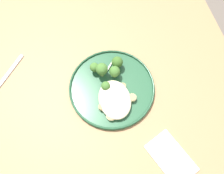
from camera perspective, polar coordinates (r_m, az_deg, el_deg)
The scene contains 20 objects.
ground at distance 1.49m, azimuth -1.35°, elevation -11.69°, with size 6.00×6.00×0.00m, color #665B51.
wooden_dining_table at distance 0.85m, azimuth -2.32°, elevation -3.00°, with size 1.40×1.00×0.74m.
dinner_plate at distance 0.77m, azimuth 0.00°, elevation -0.33°, with size 0.29×0.29×0.02m.
noodle_bed at distance 0.74m, azimuth 0.70°, elevation -3.12°, with size 0.14×0.10×0.03m.
seared_scallop_half_hidden at distance 0.74m, azimuth 0.90°, elevation -3.60°, with size 0.03×0.03×0.01m.
seared_scallop_large_seared at distance 0.75m, azimuth 5.10°, elevation -2.70°, with size 0.03×0.03×0.02m.
seared_scallop_left_edge at distance 0.73m, azimuth -0.22°, elevation -7.20°, with size 0.03×0.03×0.01m.
seared_scallop_front_small at distance 0.75m, azimuth 0.48°, elevation -2.11°, with size 0.03×0.03×0.01m.
seared_scallop_tiny_bay at distance 0.76m, azimuth -0.96°, elevation 0.19°, with size 0.03×0.03×0.02m.
seared_scallop_right_edge at distance 0.74m, azimuth -2.60°, elevation -5.05°, with size 0.02×0.02×0.02m.
seared_scallop_on_noodles at distance 0.76m, azimuth 2.69°, elevation 0.23°, with size 0.02×0.02×0.01m.
broccoli_floret_small_sprig at distance 0.75m, azimuth -1.64°, elevation 0.36°, with size 0.03×0.03×0.04m.
broccoli_floret_left_leaning at distance 0.78m, azimuth 1.31°, elevation 6.21°, with size 0.04×0.04×0.05m.
broccoli_floret_rear_charred at distance 0.76m, azimuth 0.67°, elevation 3.85°, with size 0.04×0.04×0.05m.
broccoli_floret_beside_noodles at distance 0.77m, azimuth -4.44°, elevation 4.92°, with size 0.03×0.03×0.04m.
broccoli_floret_near_rim at distance 0.76m, azimuth -2.58°, elevation 4.42°, with size 0.04×0.04×0.06m.
onion_sliver_curled_piece at distance 0.80m, azimuth -0.53°, elevation 5.35°, with size 0.05×0.01×0.00m, color silver.
onion_sliver_short_strip at distance 0.76m, azimuth 0.98°, elevation -0.55°, with size 0.04×0.01×0.00m, color silver.
dinner_fork at distance 0.88m, azimuth -25.11°, elevation 2.19°, with size 0.15×0.13×0.00m.
folded_napkin at distance 0.74m, azimuth 14.55°, elevation -16.77°, with size 0.15×0.09×0.01m, color white.
Camera 1 is at (-0.29, 0.04, 1.46)m, focal length 36.53 mm.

